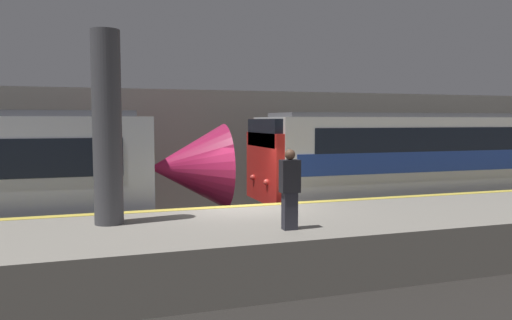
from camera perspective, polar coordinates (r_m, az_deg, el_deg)
ground_plane at (r=13.03m, az=-1.74°, el=-9.90°), size 120.00×120.00×0.00m
platform at (r=11.06m, az=1.27°, el=-9.62°), size 40.00×3.99×1.10m
station_rear_barrier at (r=18.56m, az=-7.17°, el=1.22°), size 50.00×0.15×4.37m
support_pillar_near at (r=10.76m, az=-16.65°, el=3.51°), size 0.60×0.60×4.01m
train_boxy at (r=20.00m, az=25.93°, el=-0.07°), size 18.24×2.85×3.49m
person_waiting at (r=9.87m, az=3.88°, el=-3.17°), size 0.38×0.24×1.60m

